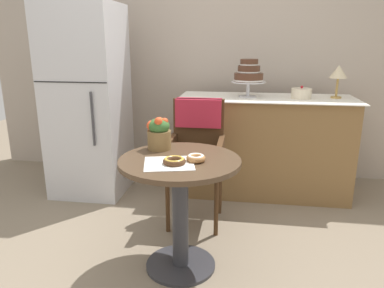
{
  "coord_description": "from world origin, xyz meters",
  "views": [
    {
      "loc": [
        0.37,
        -1.99,
        1.38
      ],
      "look_at": [
        0.05,
        0.15,
        0.77
      ],
      "focal_mm": 33.99,
      "sensor_mm": 36.0,
      "label": 1
    }
  ],
  "objects": [
    {
      "name": "ground_plane",
      "position": [
        0.0,
        0.0,
        0.0
      ],
      "size": [
        8.0,
        8.0,
        0.0
      ],
      "primitive_type": "plane",
      "color": "gray"
    },
    {
      "name": "back_wall",
      "position": [
        0.0,
        1.85,
        1.35
      ],
      "size": [
        4.8,
        0.1,
        2.7
      ],
      "primitive_type": "cube",
      "color": "#B2A393",
      "rests_on": "ground"
    },
    {
      "name": "cafe_table",
      "position": [
        0.0,
        0.0,
        0.51
      ],
      "size": [
        0.72,
        0.72,
        0.72
      ],
      "color": "#4C3826",
      "rests_on": "ground"
    },
    {
      "name": "wicker_chair",
      "position": [
        0.01,
        0.7,
        0.64
      ],
      "size": [
        0.42,
        0.45,
        0.95
      ],
      "rotation": [
        0.0,
        0.0,
        -0.06
      ],
      "color": "#472D19",
      "rests_on": "ground"
    },
    {
      "name": "paper_napkin",
      "position": [
        -0.04,
        -0.1,
        0.72
      ],
      "size": [
        0.33,
        0.31,
        0.0
      ],
      "primitive_type": "cube",
      "rotation": [
        0.0,
        0.0,
        0.24
      ],
      "color": "white",
      "rests_on": "cafe_table"
    },
    {
      "name": "donut_front",
      "position": [
        -0.01,
        -0.1,
        0.74
      ],
      "size": [
        0.13,
        0.13,
        0.04
      ],
      "color": "#4C2D19",
      "rests_on": "cafe_table"
    },
    {
      "name": "donut_mid",
      "position": [
        0.1,
        -0.03,
        0.74
      ],
      "size": [
        0.11,
        0.11,
        0.04
      ],
      "color": "#AD7542",
      "rests_on": "cafe_table"
    },
    {
      "name": "flower_vase",
      "position": [
        -0.17,
        0.18,
        0.83
      ],
      "size": [
        0.15,
        0.15,
        0.21
      ],
      "color": "brown",
      "rests_on": "cafe_table"
    },
    {
      "name": "display_counter",
      "position": [
        0.55,
        1.3,
        0.45
      ],
      "size": [
        1.56,
        0.62,
        0.9
      ],
      "color": "olive",
      "rests_on": "ground"
    },
    {
      "name": "tiered_cake_stand",
      "position": [
        0.38,
        1.3,
        1.1
      ],
      "size": [
        0.3,
        0.3,
        0.33
      ],
      "color": "silver",
      "rests_on": "display_counter"
    },
    {
      "name": "round_layer_cake",
      "position": [
        0.84,
        1.28,
        0.94
      ],
      "size": [
        0.17,
        0.17,
        0.11
      ],
      "color": "beige",
      "rests_on": "display_counter"
    },
    {
      "name": "table_lamp",
      "position": [
        1.15,
        1.35,
        1.12
      ],
      "size": [
        0.15,
        0.15,
        0.28
      ],
      "color": "#B28C47",
      "rests_on": "display_counter"
    },
    {
      "name": "refrigerator",
      "position": [
        -1.05,
        1.1,
        0.85
      ],
      "size": [
        0.64,
        0.63,
        1.7
      ],
      "color": "silver",
      "rests_on": "ground"
    }
  ]
}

